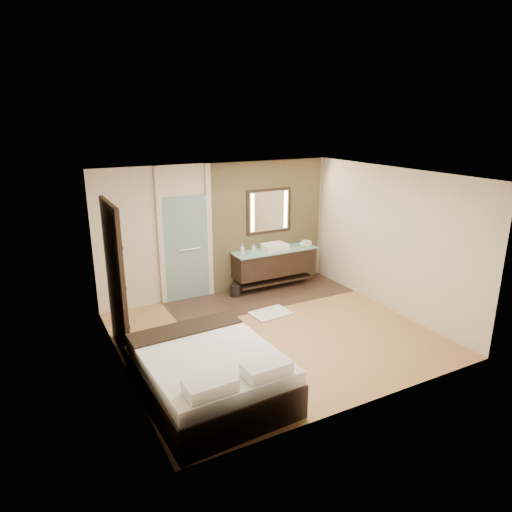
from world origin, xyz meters
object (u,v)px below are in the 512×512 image
vanity (274,262)px  waste_bin (235,290)px  mirror_unit (269,211)px  bed (210,374)px

vanity → waste_bin: 1.06m
waste_bin → mirror_unit: bearing=17.8°
vanity → mirror_unit: (0.00, 0.24, 1.07)m
bed → waste_bin: bearing=56.6°
mirror_unit → bed: bearing=-129.7°
mirror_unit → bed: (-2.75, -3.31, -1.32)m
vanity → waste_bin: (-0.95, -0.07, -0.45)m
vanity → bed: size_ratio=0.86×
vanity → bed: vanity is taller
vanity → bed: (-2.75, -3.08, -0.25)m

